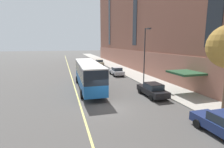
{
  "coord_description": "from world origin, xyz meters",
  "views": [
    {
      "loc": [
        -4.06,
        -15.05,
        5.98
      ],
      "look_at": [
        2.46,
        7.64,
        1.8
      ],
      "focal_mm": 28.0,
      "sensor_mm": 36.0,
      "label": 1
    }
  ],
  "objects_px": {
    "city_bus": "(88,74)",
    "street_lamp": "(145,51)",
    "parked_car_silver_2": "(117,71)",
    "parked_car_champagne_1": "(99,62)",
    "parked_car_black_0": "(153,90)"
  },
  "relations": [
    {
      "from": "parked_car_black_0",
      "to": "city_bus",
      "type": "bearing_deg",
      "value": 141.44
    },
    {
      "from": "parked_car_black_0",
      "to": "street_lamp",
      "type": "distance_m",
      "value": 7.52
    },
    {
      "from": "parked_car_silver_2",
      "to": "street_lamp",
      "type": "xyz_separation_m",
      "value": [
        1.87,
        -7.75,
        4.15
      ]
    },
    {
      "from": "street_lamp",
      "to": "city_bus",
      "type": "bearing_deg",
      "value": -174.67
    },
    {
      "from": "city_bus",
      "to": "parked_car_black_0",
      "type": "xyz_separation_m",
      "value": [
        6.5,
        -5.18,
        -1.28
      ]
    },
    {
      "from": "city_bus",
      "to": "parked_car_black_0",
      "type": "relative_size",
      "value": 2.73
    },
    {
      "from": "city_bus",
      "to": "street_lamp",
      "type": "height_order",
      "value": "street_lamp"
    },
    {
      "from": "parked_car_champagne_1",
      "to": "parked_car_black_0",
      "type": "bearing_deg",
      "value": -90.35
    },
    {
      "from": "parked_car_champagne_1",
      "to": "street_lamp",
      "type": "xyz_separation_m",
      "value": [
        1.76,
        -23.92,
        4.15
      ]
    },
    {
      "from": "city_bus",
      "to": "parked_car_black_0",
      "type": "bearing_deg",
      "value": -38.56
    },
    {
      "from": "parked_car_silver_2",
      "to": "street_lamp",
      "type": "distance_m",
      "value": 8.99
    },
    {
      "from": "parked_car_champagne_1",
      "to": "street_lamp",
      "type": "bearing_deg",
      "value": -85.79
    },
    {
      "from": "parked_car_champagne_1",
      "to": "parked_car_silver_2",
      "type": "height_order",
      "value": "same"
    },
    {
      "from": "city_bus",
      "to": "parked_car_silver_2",
      "type": "xyz_separation_m",
      "value": [
        6.57,
        8.54,
        -1.28
      ]
    },
    {
      "from": "city_bus",
      "to": "street_lamp",
      "type": "relative_size",
      "value": 1.56
    }
  ]
}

